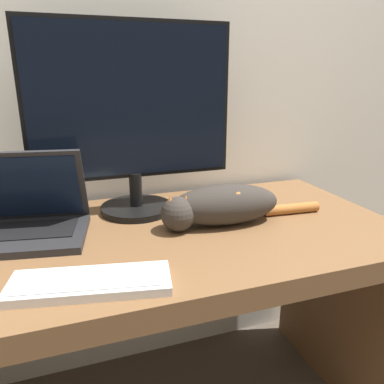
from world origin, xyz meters
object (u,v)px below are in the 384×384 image
object	(u,v)px
monitor	(132,116)
cat	(221,205)
laptop	(24,220)
external_keyboard	(91,283)

from	to	relation	value
monitor	cat	bearing A→B (deg)	-41.86
laptop	external_keyboard	bearing A→B (deg)	-55.73
monitor	external_keyboard	size ratio (longest dim) A/B	1.78
laptop	cat	bearing A→B (deg)	-0.07
cat	laptop	bearing A→B (deg)	174.46
laptop	external_keyboard	world-z (taller)	laptop
monitor	laptop	world-z (taller)	monitor
external_keyboard	cat	size ratio (longest dim) A/B	0.67
monitor	laptop	bearing A→B (deg)	-163.09
monitor	laptop	distance (m)	0.43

